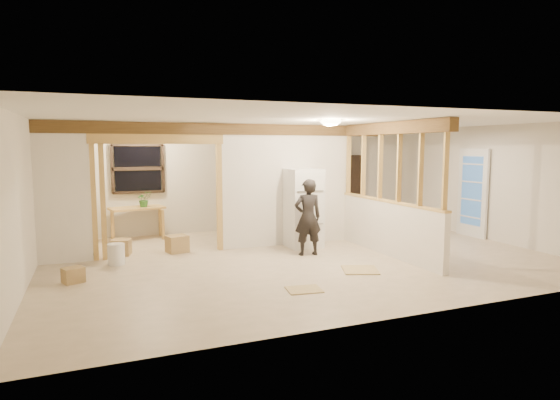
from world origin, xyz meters
name	(u,v)px	position (x,y,z in m)	size (l,w,h in m)	color
floor	(302,257)	(0.00, 0.00, -0.01)	(9.00, 6.50, 0.01)	beige
ceiling	(303,121)	(0.00, 0.00, 2.50)	(9.00, 6.50, 0.01)	white
wall_back	(248,179)	(0.00, 3.25, 1.25)	(9.00, 0.01, 2.50)	silver
wall_front	(416,214)	(0.00, -3.25, 1.25)	(9.00, 0.01, 2.50)	silver
wall_left	(24,201)	(-4.50, 0.00, 1.25)	(0.01, 6.50, 2.50)	silver
wall_right	(490,183)	(4.50, 0.00, 1.25)	(0.01, 6.50, 2.50)	silver
partition_left_stub	(63,192)	(-4.05, 1.20, 1.25)	(0.90, 0.12, 2.50)	silver
partition_center	(287,185)	(0.20, 1.20, 1.25)	(2.80, 0.12, 2.50)	silver
doorway_frame	(160,197)	(-2.40, 1.20, 1.10)	(2.46, 0.14, 2.20)	tan
header_beam_back	(231,129)	(-1.00, 1.20, 2.38)	(7.00, 0.18, 0.22)	brown
header_beam_right	(390,128)	(1.60, -0.40, 2.38)	(0.18, 3.30, 0.22)	brown
pony_wall	(388,228)	(1.60, -0.40, 0.50)	(0.12, 3.20, 1.00)	silver
stud_partition	(389,167)	(1.60, -0.40, 1.66)	(0.14, 3.20, 1.32)	tan
window_back	(138,169)	(-2.60, 3.17, 1.55)	(1.12, 0.10, 1.10)	black
french_door	(473,193)	(4.42, 0.40, 1.00)	(0.12, 0.86, 2.00)	white
ceiling_dome_main	(331,121)	(0.30, -0.50, 2.48)	(0.36, 0.36, 0.16)	#FFEABF
ceiling_dome_util	(145,125)	(-2.50, 2.30, 2.48)	(0.32, 0.32, 0.14)	#FFEABF
hanging_bulb	(176,140)	(-2.00, 1.60, 2.18)	(0.07, 0.07, 0.07)	#FFD88C
refrigerator	(303,208)	(0.40, 0.82, 0.80)	(0.66, 0.64, 1.60)	white
woman	(308,217)	(0.17, 0.12, 0.72)	(0.53, 0.35, 1.44)	black
work_table	(137,223)	(-2.68, 2.92, 0.36)	(1.14, 0.57, 0.72)	tan
potted_plant	(144,199)	(-2.52, 2.86, 0.89)	(0.31, 0.27, 0.35)	#3B712D
shop_vac	(82,243)	(-3.79, 1.57, 0.26)	(0.40, 0.40, 0.53)	#A9170F
bookshelf	(347,190)	(2.69, 3.03, 0.91)	(0.91, 0.30, 1.82)	black
bucket	(116,254)	(-3.23, 0.70, 0.18)	(0.29, 0.29, 0.37)	white
box_util_a	(177,244)	(-2.08, 1.28, 0.16)	(0.38, 0.33, 0.33)	#A4844F
box_util_b	(122,247)	(-3.10, 1.43, 0.15)	(0.32, 0.32, 0.30)	#A4844F
box_front	(73,275)	(-3.89, -0.21, 0.12)	(0.29, 0.23, 0.23)	#A4844F
floor_panel_near	(360,270)	(0.50, -1.22, 0.01)	(0.57, 0.57, 0.02)	tan
floor_panel_far	(304,290)	(-0.81, -1.84, 0.01)	(0.49, 0.39, 0.02)	tan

